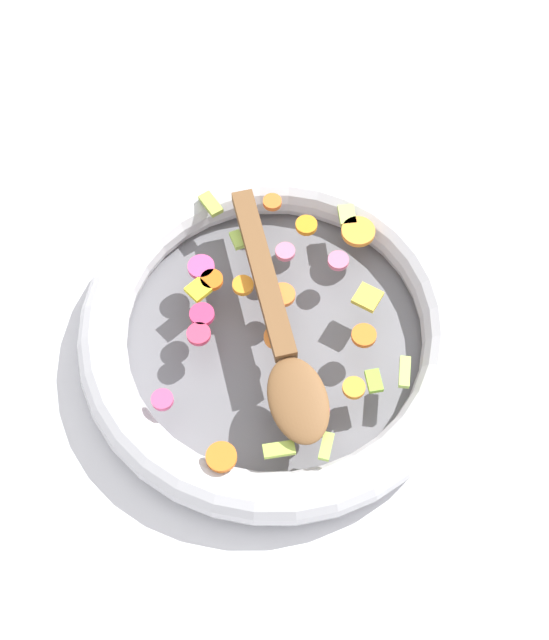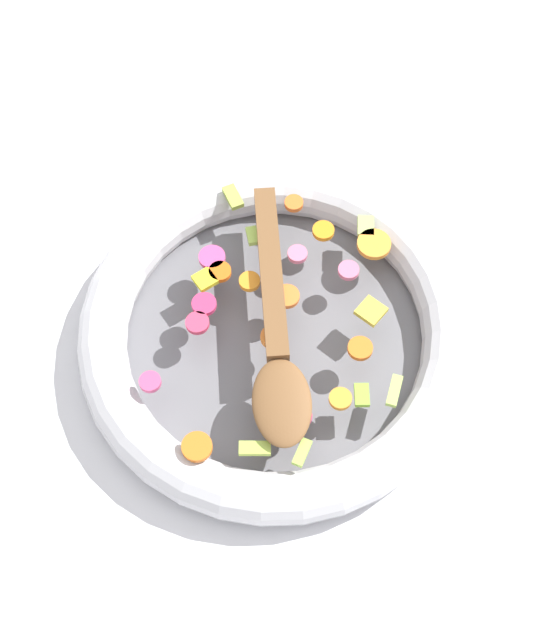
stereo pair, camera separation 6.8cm
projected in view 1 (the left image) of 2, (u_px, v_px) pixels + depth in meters
The scene contains 4 objects.
ground_plane at pixel (275, 343), 0.93m from camera, with size 4.00×4.00×0.00m, color silver.
skillet at pixel (275, 333), 0.91m from camera, with size 0.40×0.40×0.05m.
chopped_vegetables at pixel (282, 307), 0.89m from camera, with size 0.26×0.33×0.01m.
wooden_spoon at pixel (281, 339), 0.86m from camera, with size 0.18×0.27×0.01m.
Camera 1 is at (-0.12, 0.40, 0.83)m, focal length 50.00 mm.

